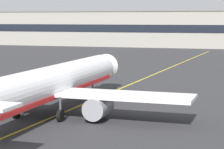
# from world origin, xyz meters

# --- Properties ---
(taxiway_centreline) EXTENTS (13.83, 179.51, 0.01)m
(taxiway_centreline) POSITION_xyz_m (0.00, 30.00, 0.00)
(taxiway_centreline) COLOR yellow
(taxiway_centreline) RESTS_ON ground
(airliner_foreground) EXTENTS (32.12, 41.47, 11.65)m
(airliner_foreground) POSITION_xyz_m (-2.05, 14.22, 3.37)
(airliner_foreground) COLOR white
(airliner_foreground) RESTS_ON ground
(terminal_building) EXTENTS (164.46, 12.40, 13.43)m
(terminal_building) POSITION_xyz_m (-0.20, 138.19, 6.72)
(terminal_building) COLOR #9E998E
(terminal_building) RESTS_ON ground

